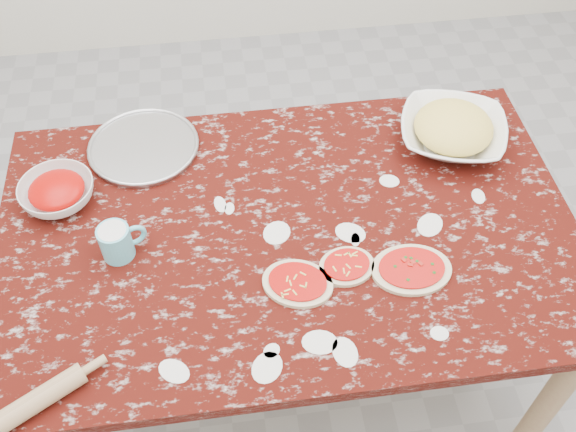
# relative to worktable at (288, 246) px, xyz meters

# --- Properties ---
(ground) EXTENTS (4.00, 4.00, 0.00)m
(ground) POSITION_rel_worktable_xyz_m (0.00, 0.00, -0.67)
(ground) COLOR gray
(worktable) EXTENTS (1.60, 1.00, 0.75)m
(worktable) POSITION_rel_worktable_xyz_m (0.00, 0.00, 0.00)
(worktable) COLOR #350A06
(worktable) RESTS_ON ground
(pizza_tray) EXTENTS (0.43, 0.43, 0.01)m
(pizza_tray) POSITION_rel_worktable_xyz_m (-0.40, 0.37, 0.09)
(pizza_tray) COLOR #B2B2B7
(pizza_tray) RESTS_ON worktable
(sauce_bowl) EXTENTS (0.27, 0.27, 0.07)m
(sauce_bowl) POSITION_rel_worktable_xyz_m (-0.63, 0.19, 0.12)
(sauce_bowl) COLOR white
(sauce_bowl) RESTS_ON worktable
(cheese_bowl) EXTENTS (0.40, 0.40, 0.08)m
(cheese_bowl) POSITION_rel_worktable_xyz_m (0.54, 0.27, 0.12)
(cheese_bowl) COLOR white
(cheese_bowl) RESTS_ON worktable
(flour_mug) EXTENTS (0.12, 0.09, 0.10)m
(flour_mug) POSITION_rel_worktable_xyz_m (-0.45, -0.03, 0.13)
(flour_mug) COLOR #5EC4DC
(flour_mug) RESTS_ON worktable
(pizza_left) EXTENTS (0.22, 0.20, 0.02)m
(pizza_left) POSITION_rel_worktable_xyz_m (-0.00, -0.19, 0.09)
(pizza_left) COLOR beige
(pizza_left) RESTS_ON worktable
(pizza_mid) EXTENTS (0.17, 0.15, 0.02)m
(pizza_mid) POSITION_rel_worktable_xyz_m (0.13, -0.16, 0.09)
(pizza_mid) COLOR beige
(pizza_mid) RESTS_ON worktable
(pizza_right) EXTENTS (0.22, 0.17, 0.02)m
(pizza_right) POSITION_rel_worktable_xyz_m (0.30, -0.19, 0.09)
(pizza_right) COLOR beige
(pizza_right) RESTS_ON worktable
(rolling_pin) EXTENTS (0.24, 0.17, 0.05)m
(rolling_pin) POSITION_rel_worktable_xyz_m (-0.63, -0.44, 0.11)
(rolling_pin) COLOR tan
(rolling_pin) RESTS_ON worktable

